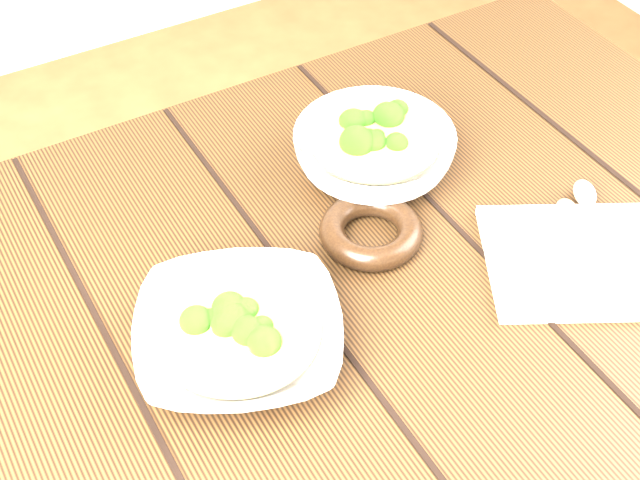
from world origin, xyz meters
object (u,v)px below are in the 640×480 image
at_px(trivet, 371,231).
at_px(soup_bowl_front, 239,337).
at_px(soup_bowl_back, 374,152).
at_px(napkin, 580,260).
at_px(table, 332,372).

bearing_deg(trivet, soup_bowl_front, -160.25).
height_order(soup_bowl_front, soup_bowl_back, soup_bowl_back).
xyz_separation_m(soup_bowl_front, soup_bowl_back, (0.26, 0.17, 0.01)).
relative_size(trivet, napkin, 0.57).
bearing_deg(soup_bowl_front, napkin, -11.20).
distance_m(table, trivet, 0.17).
xyz_separation_m(table, soup_bowl_front, (-0.11, -0.01, 0.15)).
relative_size(soup_bowl_front, trivet, 2.30).
relative_size(soup_bowl_front, napkin, 1.31).
relative_size(soup_bowl_front, soup_bowl_back, 1.16).
bearing_deg(soup_bowl_back, table, -133.56).
bearing_deg(table, soup_bowl_back, 46.44).
bearing_deg(trivet, napkin, -39.10).
bearing_deg(table, soup_bowl_front, -174.43).
xyz_separation_m(soup_bowl_back, napkin, (0.11, -0.24, -0.03)).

